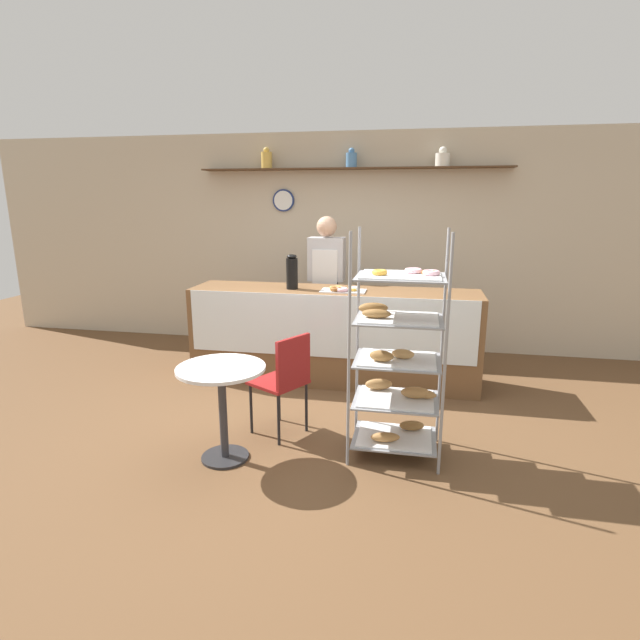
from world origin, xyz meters
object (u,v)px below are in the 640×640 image
cafe_chair (286,375)px  donut_tray_counter (343,289)px  cafe_table (222,391)px  pastry_rack (397,360)px  person_worker (327,284)px  coffee_carafe (292,272)px

cafe_chair → donut_tray_counter: 1.38m
cafe_table → pastry_rack: bearing=15.4°
pastry_rack → cafe_chair: (-0.89, 0.11, -0.23)m
cafe_table → cafe_chair: (0.36, 0.46, -0.02)m
cafe_chair → pastry_rack: bearing=112.4°
person_worker → coffee_carafe: 0.67m
donut_tray_counter → cafe_chair: bearing=-102.0°
cafe_table → cafe_chair: 0.58m
cafe_table → donut_tray_counter: (0.62, 1.71, 0.47)m
cafe_table → donut_tray_counter: 1.88m
coffee_carafe → pastry_rack: bearing=-50.8°
cafe_chair → coffee_carafe: size_ratio=2.38×
cafe_table → donut_tray_counter: size_ratio=1.60×
cafe_chair → donut_tray_counter: donut_tray_counter is taller
person_worker → cafe_table: (-0.34, -2.35, -0.41)m
cafe_table → donut_tray_counter: donut_tray_counter is taller
donut_tray_counter → pastry_rack: bearing=-65.7°
donut_tray_counter → person_worker: bearing=114.1°
person_worker → cafe_chair: bearing=-89.6°
pastry_rack → coffee_carafe: pastry_rack is taller
pastry_rack → cafe_chair: 0.92m
pastry_rack → person_worker: (-0.90, 2.00, 0.20)m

